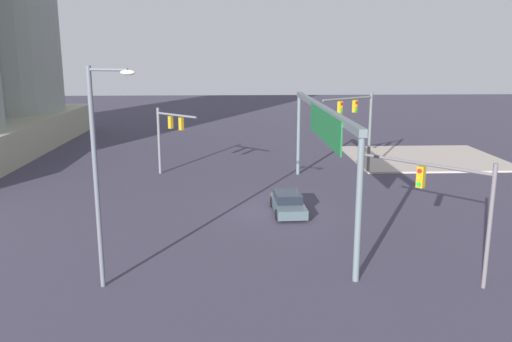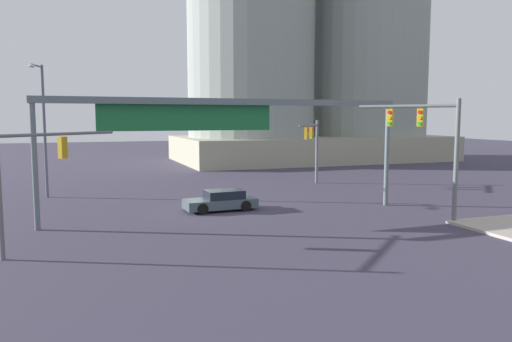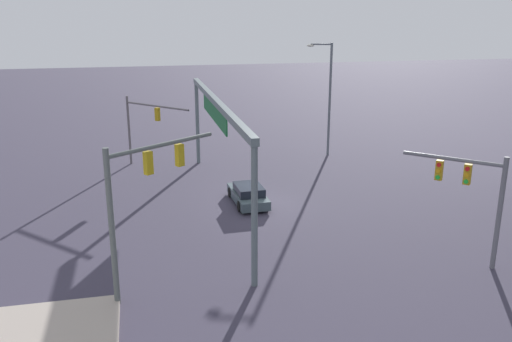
% 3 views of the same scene
% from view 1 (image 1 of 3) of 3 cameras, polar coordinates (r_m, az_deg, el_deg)
% --- Properties ---
extents(ground_plane, '(179.87, 179.87, 0.00)m').
position_cam_1_polar(ground_plane, '(32.35, 2.80, -4.42)').
color(ground_plane, '#3B3648').
extents(sidewalk_corner, '(11.92, 13.38, 0.15)m').
position_cam_1_polar(sidewalk_corner, '(50.70, 17.73, 1.38)').
color(sidewalk_corner, '#AC9E92').
rests_on(sidewalk_corner, ground).
extents(traffic_signal_near_corner, '(3.35, 4.54, 6.49)m').
position_cam_1_polar(traffic_signal_near_corner, '(41.83, 11.16, 5.56)').
color(traffic_signal_near_corner, '#596160').
rests_on(traffic_signal_near_corner, ground).
extents(traffic_signal_opposite_side, '(4.64, 4.31, 5.27)m').
position_cam_1_polar(traffic_signal_opposite_side, '(23.64, 20.49, -2.49)').
color(traffic_signal_opposite_side, '#615B60').
rests_on(traffic_signal_opposite_side, ground).
extents(traffic_signal_cross_street, '(3.34, 3.39, 5.29)m').
position_cam_1_polar(traffic_signal_cross_street, '(41.57, -9.54, 4.40)').
color(traffic_signal_cross_street, slate).
rests_on(traffic_signal_cross_street, ground).
extents(streetlamp_curved_arm, '(0.84, 2.00, 9.05)m').
position_cam_1_polar(streetlamp_curved_arm, '(21.69, -16.63, 0.50)').
color(streetlamp_curved_arm, slate).
rests_on(streetlamp_curved_arm, ground).
extents(overhead_sign_gantry, '(20.58, 0.43, 6.55)m').
position_cam_1_polar(overhead_sign_gantry, '(30.82, 7.08, 5.13)').
color(overhead_sign_gantry, slate).
rests_on(overhead_sign_gantry, ground).
extents(sedan_car_approaching, '(4.30, 1.97, 1.21)m').
position_cam_1_polar(sedan_car_approaching, '(32.07, 3.48, -3.51)').
color(sedan_car_approaching, '#435259').
rests_on(sedan_car_approaching, ground).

